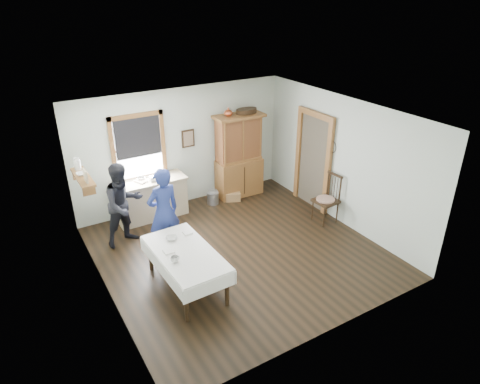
{
  "coord_description": "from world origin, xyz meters",
  "views": [
    {
      "loc": [
        -3.57,
        -5.95,
        4.67
      ],
      "look_at": [
        0.2,
        0.3,
        1.11
      ],
      "focal_mm": 32.0,
      "sensor_mm": 36.0,
      "label": 1
    }
  ],
  "objects_px": {
    "spindle_chair": "(326,199)",
    "figure_dark": "(124,207)",
    "pail": "(213,198)",
    "china_hutch": "(239,156)",
    "wicker_basket": "(233,196)",
    "woman_blue": "(164,215)",
    "work_counter": "(151,199)",
    "dining_table": "(186,269)"
  },
  "relations": [
    {
      "from": "work_counter",
      "to": "wicker_basket",
      "type": "bearing_deg",
      "value": -6.29
    },
    {
      "from": "spindle_chair",
      "to": "figure_dark",
      "type": "bearing_deg",
      "value": 155.6
    },
    {
      "from": "dining_table",
      "to": "pail",
      "type": "height_order",
      "value": "dining_table"
    },
    {
      "from": "spindle_chair",
      "to": "figure_dark",
      "type": "xyz_separation_m",
      "value": [
        -3.92,
        1.4,
        0.23
      ]
    },
    {
      "from": "dining_table",
      "to": "spindle_chair",
      "type": "relative_size",
      "value": 1.61
    },
    {
      "from": "work_counter",
      "to": "china_hutch",
      "type": "distance_m",
      "value": 2.31
    },
    {
      "from": "spindle_chair",
      "to": "pail",
      "type": "height_order",
      "value": "spindle_chair"
    },
    {
      "from": "pail",
      "to": "woman_blue",
      "type": "height_order",
      "value": "woman_blue"
    },
    {
      "from": "china_hutch",
      "to": "dining_table",
      "type": "xyz_separation_m",
      "value": [
        -2.61,
        -2.63,
        -0.65
      ]
    },
    {
      "from": "work_counter",
      "to": "spindle_chair",
      "type": "xyz_separation_m",
      "value": [
        3.13,
        -2.12,
        0.1
      ]
    },
    {
      "from": "pail",
      "to": "figure_dark",
      "type": "height_order",
      "value": "figure_dark"
    },
    {
      "from": "wicker_basket",
      "to": "woman_blue",
      "type": "xyz_separation_m",
      "value": [
        -2.2,
        -1.24,
        0.7
      ]
    },
    {
      "from": "woman_blue",
      "to": "pail",
      "type": "bearing_deg",
      "value": -149.6
    },
    {
      "from": "china_hutch",
      "to": "woman_blue",
      "type": "xyz_separation_m",
      "value": [
        -2.5,
        -1.46,
        -0.19
      ]
    },
    {
      "from": "china_hutch",
      "to": "pail",
      "type": "relative_size",
      "value": 6.87
    },
    {
      "from": "spindle_chair",
      "to": "figure_dark",
      "type": "distance_m",
      "value": 4.17
    },
    {
      "from": "work_counter",
      "to": "spindle_chair",
      "type": "bearing_deg",
      "value": -33.91
    },
    {
      "from": "china_hutch",
      "to": "wicker_basket",
      "type": "distance_m",
      "value": 0.97
    },
    {
      "from": "pail",
      "to": "spindle_chair",
      "type": "bearing_deg",
      "value": -49.67
    },
    {
      "from": "china_hutch",
      "to": "wicker_basket",
      "type": "relative_size",
      "value": 5.77
    },
    {
      "from": "spindle_chair",
      "to": "woman_blue",
      "type": "height_order",
      "value": "woman_blue"
    },
    {
      "from": "work_counter",
      "to": "pail",
      "type": "relative_size",
      "value": 5.36
    },
    {
      "from": "figure_dark",
      "to": "woman_blue",
      "type": "bearing_deg",
      "value": -67.61
    },
    {
      "from": "wicker_basket",
      "to": "figure_dark",
      "type": "height_order",
      "value": "figure_dark"
    },
    {
      "from": "work_counter",
      "to": "dining_table",
      "type": "distance_m",
      "value": 2.65
    },
    {
      "from": "figure_dark",
      "to": "work_counter",
      "type": "bearing_deg",
      "value": 28.97
    },
    {
      "from": "wicker_basket",
      "to": "woman_blue",
      "type": "bearing_deg",
      "value": -150.58
    },
    {
      "from": "spindle_chair",
      "to": "wicker_basket",
      "type": "xyz_separation_m",
      "value": [
        -1.2,
        1.9,
        -0.44
      ]
    },
    {
      "from": "spindle_chair",
      "to": "woman_blue",
      "type": "distance_m",
      "value": 3.47
    },
    {
      "from": "china_hutch",
      "to": "dining_table",
      "type": "relative_size",
      "value": 1.14
    },
    {
      "from": "woman_blue",
      "to": "china_hutch",
      "type": "bearing_deg",
      "value": -157.31
    },
    {
      "from": "work_counter",
      "to": "woman_blue",
      "type": "relative_size",
      "value": 0.97
    },
    {
      "from": "dining_table",
      "to": "woman_blue",
      "type": "relative_size",
      "value": 1.09
    },
    {
      "from": "dining_table",
      "to": "pail",
      "type": "xyz_separation_m",
      "value": [
        1.82,
        2.5,
        -0.21
      ]
    },
    {
      "from": "pail",
      "to": "wicker_basket",
      "type": "relative_size",
      "value": 0.84
    },
    {
      "from": "dining_table",
      "to": "figure_dark",
      "type": "bearing_deg",
      "value": 102.42
    },
    {
      "from": "china_hutch",
      "to": "spindle_chair",
      "type": "bearing_deg",
      "value": -65.37
    },
    {
      "from": "work_counter",
      "to": "pail",
      "type": "bearing_deg",
      "value": -4.88
    },
    {
      "from": "work_counter",
      "to": "figure_dark",
      "type": "distance_m",
      "value": 1.12
    },
    {
      "from": "pail",
      "to": "wicker_basket",
      "type": "distance_m",
      "value": 0.5
    },
    {
      "from": "spindle_chair",
      "to": "china_hutch",
      "type": "bearing_deg",
      "value": 108.04
    },
    {
      "from": "wicker_basket",
      "to": "figure_dark",
      "type": "relative_size",
      "value": 0.22
    }
  ]
}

